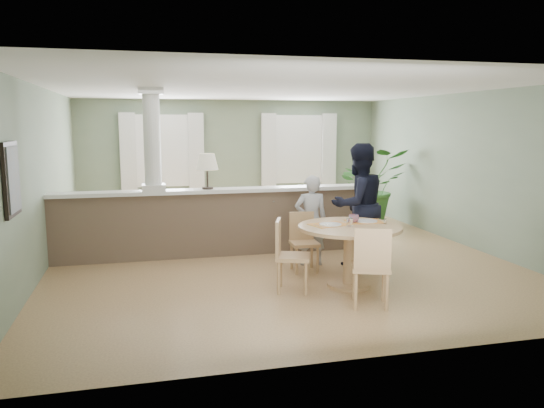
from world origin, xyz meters
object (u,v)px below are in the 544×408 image
object	(u,v)px
chair_far_boy	(303,239)
chair_side	(287,252)
chair_far_man	(365,236)
sofa	(233,213)
chair_near	(371,263)
dining_table	(350,238)
houseplant	(370,186)
child_person	(311,220)
man_person	(358,205)

from	to	relation	value
chair_far_boy	chair_side	size ratio (longest dim) A/B	0.92
chair_far_boy	chair_far_man	distance (m)	0.92
chair_far_man	chair_far_boy	bearing A→B (deg)	-161.67
sofa	chair_near	bearing A→B (deg)	-94.33
sofa	chair_near	size ratio (longest dim) A/B	3.01
sofa	dining_table	size ratio (longest dim) A/B	2.16
houseplant	chair_far_boy	distance (m)	4.06
sofa	child_person	xyz separation A→B (m)	(0.76, -2.55, 0.26)
houseplant	chair_side	world-z (taller)	houseplant
chair_side	dining_table	bearing A→B (deg)	-70.96
sofa	chair_far_boy	size ratio (longest dim) A/B	3.42
chair_near	child_person	xyz separation A→B (m)	(-0.08, 2.03, 0.15)
dining_table	man_person	distance (m)	1.16
chair_far_man	man_person	world-z (taller)	man_person
chair_near	chair_side	world-z (taller)	chair_near
chair_side	chair_far_man	bearing A→B (deg)	-42.72
houseplant	chair_far_boy	xyz separation A→B (m)	(-2.49, -3.18, -0.35)
sofa	houseplant	xyz separation A→B (m)	(3.05, 0.36, 0.39)
child_person	chair_far_man	bearing A→B (deg)	155.52
sofa	houseplant	distance (m)	3.10
dining_table	sofa	bearing A→B (deg)	103.84
houseplant	chair_near	distance (m)	5.42
child_person	man_person	bearing A→B (deg)	171.26
chair_far_man	man_person	distance (m)	0.50
chair_far_man	child_person	size ratio (longest dim) A/B	0.65
dining_table	chair_side	distance (m)	0.87
chair_near	child_person	bearing A→B (deg)	-68.09
man_person	child_person	bearing A→B (deg)	-29.16
dining_table	chair_near	bearing A→B (deg)	-95.03
chair_far_boy	chair_near	size ratio (longest dim) A/B	0.88
chair_far_boy	chair_side	world-z (taller)	chair_side
dining_table	chair_far_man	distance (m)	0.95
dining_table	houseplant	bearing A→B (deg)	62.41
dining_table	man_person	bearing A→B (deg)	61.68
dining_table	chair_side	bearing A→B (deg)	179.87
chair_far_boy	chair_far_man	size ratio (longest dim) A/B	0.95
sofa	chair_side	xyz separation A→B (m)	(0.06, -3.72, 0.09)
chair_side	houseplant	bearing A→B (deg)	-17.04
chair_side	child_person	size ratio (longest dim) A/B	0.68
chair_far_man	child_person	distance (m)	0.85
chair_far_man	chair_near	xyz separation A→B (m)	(-0.63, -1.61, 0.04)
child_person	man_person	size ratio (longest dim) A/B	0.74
chair_near	chair_side	bearing A→B (deg)	-28.03
chair_far_man	chair_side	distance (m)	1.60
sofa	chair_far_boy	bearing A→B (deg)	-93.55
chair_far_boy	child_person	distance (m)	0.40
chair_far_boy	man_person	world-z (taller)	man_person
houseplant	child_person	world-z (taller)	houseplant
chair_far_boy	sofa	bearing A→B (deg)	103.86
houseplant	child_person	distance (m)	3.70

